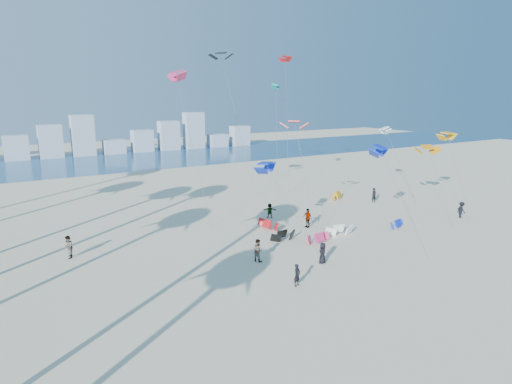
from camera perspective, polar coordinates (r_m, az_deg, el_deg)
ground at (r=25.09m, az=14.02°, el=-17.82°), size 220.00×220.00×0.00m
ocean at (r=89.19m, az=-20.91°, el=3.60°), size 220.00×220.00×0.00m
kitesurfer_near at (r=30.02m, az=5.31°, el=-10.61°), size 0.65×0.53×1.53m
kitesurfer_mid at (r=34.04m, az=0.19°, el=-7.49°), size 0.94×1.05×1.76m
kitesurfers_far at (r=42.16m, az=6.32°, el=-3.65°), size 37.53×13.64×1.86m
grounded_kites at (r=43.16m, az=8.31°, el=-3.93°), size 17.48×13.78×0.86m
flying_kites at (r=46.64m, az=6.46°, el=11.08°), size 27.56×31.36×18.02m
distant_skyline at (r=98.43m, az=-22.85°, el=6.02°), size 85.00×3.00×8.40m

